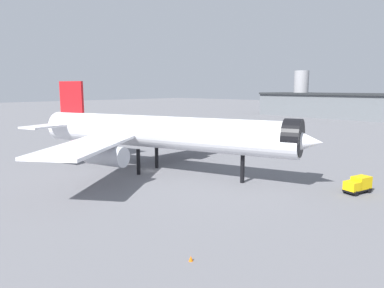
{
  "coord_description": "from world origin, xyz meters",
  "views": [
    {
      "loc": [
        62.13,
        -51.47,
        19.03
      ],
      "look_at": [
        10.66,
        2.89,
        7.17
      ],
      "focal_mm": 32.95,
      "sensor_mm": 36.0,
      "label": 1
    }
  ],
  "objects": [
    {
      "name": "airliner_near_gate",
      "position": [
        2.3,
        0.39,
        9.17
      ],
      "size": [
        69.61,
        61.94,
        20.8
      ],
      "rotation": [
        0.0,
        0.0,
        0.29
      ],
      "color": "white",
      "rests_on": "ground"
    },
    {
      "name": "baggage_tug_wing",
      "position": [
        -37.22,
        11.34,
        0.97
      ],
      "size": [
        2.06,
        3.29,
        1.85
      ],
      "rotation": [
        0.0,
        0.0,
        4.65
      ],
      "color": "black",
      "rests_on": "ground"
    },
    {
      "name": "ground",
      "position": [
        0.0,
        0.0,
        0.0
      ],
      "size": [
        900.0,
        900.0,
        0.0
      ],
      "primitive_type": "plane",
      "color": "slate"
    },
    {
      "name": "service_truck_front",
      "position": [
        41.26,
        14.88,
        1.59
      ],
      "size": [
        3.8,
        5.92,
        3.0
      ],
      "rotation": [
        0.0,
        0.0,
        4.43
      ],
      "color": "black",
      "rests_on": "ground"
    },
    {
      "name": "traffic_cone_near_nose",
      "position": [
        36.81,
        -24.92,
        0.31
      ],
      "size": [
        0.5,
        0.5,
        0.62
      ],
      "primitive_type": "cone",
      "color": "#F2600C",
      "rests_on": "ground"
    }
  ]
}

